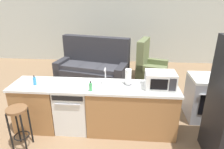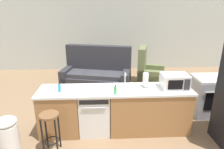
# 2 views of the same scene
# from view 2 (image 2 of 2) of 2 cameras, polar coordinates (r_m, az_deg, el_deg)

# --- Properties ---
(ground_plane) EXTENTS (24.00, 24.00, 0.00)m
(ground_plane) POSITION_cam_2_polar(r_m,az_deg,el_deg) (4.25, -1.24, -15.46)
(ground_plane) COLOR #896B4C
(wall_back) EXTENTS (10.00, 0.06, 2.60)m
(wall_back) POSITION_cam_2_polar(r_m,az_deg,el_deg) (7.78, 0.01, 10.98)
(wall_back) COLOR beige
(wall_back) RESTS_ON ground_plane
(kitchen_counter) EXTENTS (2.94, 0.66, 0.90)m
(kitchen_counter) POSITION_cam_2_polar(r_m,az_deg,el_deg) (4.03, 2.17, -10.45)
(kitchen_counter) COLOR #9E6B3D
(kitchen_counter) RESTS_ON ground_plane
(dishwasher) EXTENTS (0.58, 0.61, 0.84)m
(dishwasher) POSITION_cam_2_polar(r_m,az_deg,el_deg) (4.02, -4.91, -10.58)
(dishwasher) COLOR silver
(dishwasher) RESTS_ON ground_plane
(stove_range) EXTENTS (0.76, 0.68, 0.90)m
(stove_range) POSITION_cam_2_polar(r_m,az_deg,el_deg) (5.11, 26.02, -5.46)
(stove_range) COLOR #A8AAB2
(stove_range) RESTS_ON ground_plane
(microwave) EXTENTS (0.50, 0.37, 0.28)m
(microwave) POSITION_cam_2_polar(r_m,az_deg,el_deg) (3.99, 17.43, -1.85)
(microwave) COLOR white
(microwave) RESTS_ON kitchen_counter
(sink_faucet) EXTENTS (0.07, 0.17, 0.30)m
(sink_faucet) POSITION_cam_2_polar(r_m,az_deg,el_deg) (3.86, 3.74, -1.85)
(sink_faucet) COLOR silver
(sink_faucet) RESTS_ON kitchen_counter
(paper_towel_roll) EXTENTS (0.14, 0.14, 0.28)m
(paper_towel_roll) POSITION_cam_2_polar(r_m,az_deg,el_deg) (3.93, 9.56, -1.59)
(paper_towel_roll) COLOR #4C4C51
(paper_towel_roll) RESTS_ON kitchen_counter
(soap_bottle) EXTENTS (0.06, 0.06, 0.18)m
(soap_bottle) POSITION_cam_2_polar(r_m,az_deg,el_deg) (3.58, 0.94, -4.52)
(soap_bottle) COLOR #4CB266
(soap_bottle) RESTS_ON kitchen_counter
(dish_soap_bottle) EXTENTS (0.06, 0.06, 0.18)m
(dish_soap_bottle) POSITION_cam_2_polar(r_m,az_deg,el_deg) (3.81, -14.78, -3.72)
(dish_soap_bottle) COLOR #338CCC
(dish_soap_bottle) RESTS_ON kitchen_counter
(kettle) EXTENTS (0.21, 0.17, 0.19)m
(kettle) POSITION_cam_2_polar(r_m,az_deg,el_deg) (4.91, 29.32, -0.24)
(kettle) COLOR silver
(kettle) RESTS_ON stove_range
(bar_stool) EXTENTS (0.32, 0.32, 0.74)m
(bar_stool) POSITION_cam_2_polar(r_m,az_deg,el_deg) (3.57, -17.28, -13.58)
(bar_stool) COLOR brown
(bar_stool) RESTS_ON ground_plane
(trash_bin) EXTENTS (0.35, 0.35, 0.74)m
(trash_bin) POSITION_cam_2_polar(r_m,az_deg,el_deg) (3.80, -27.50, -15.66)
(trash_bin) COLOR white
(trash_bin) RESTS_ON ground_plane
(couch) EXTENTS (2.15, 1.33, 1.27)m
(couch) POSITION_cam_2_polar(r_m,az_deg,el_deg) (6.10, -4.28, -0.20)
(couch) COLOR #2D2D33
(couch) RESTS_ON ground_plane
(armchair) EXTENTS (1.01, 1.04, 1.20)m
(armchair) POSITION_cam_2_polar(r_m,az_deg,el_deg) (6.47, 10.25, 0.28)
(armchair) COLOR #667047
(armchair) RESTS_ON ground_plane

